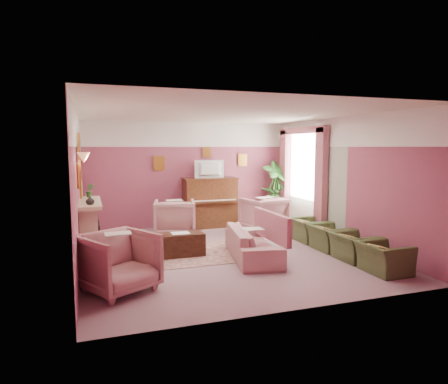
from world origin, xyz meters
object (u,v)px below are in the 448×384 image
object	(u,v)px
sofa	(253,237)
olive_chair_c	(329,233)
coffee_table	(178,245)
olive_chair_d	(309,226)
television	(210,168)
floral_armchair_left	(175,216)
floral_armchair_right	(264,213)
piano	(210,203)
olive_chair_a	(384,253)
olive_chair_b	(354,242)
floral_armchair_front	(119,259)
side_table	(271,211)

from	to	relation	value
sofa	olive_chair_c	xyz separation A→B (m)	(1.75, 0.05, -0.06)
coffee_table	olive_chair_d	bearing A→B (deg)	4.83
sofa	olive_chair_d	bearing A→B (deg)	26.37
television	olive_chair_c	xyz separation A→B (m)	(1.66, -3.08, -1.25)
floral_armchair_left	television	bearing A→B (deg)	35.28
floral_armchair_right	piano	bearing A→B (deg)	135.74
floral_armchair_right	olive_chair_a	size ratio (longest dim) A/B	1.23
piano	television	world-z (taller)	television
floral_armchair_right	olive_chair_d	distance (m)	1.36
coffee_table	olive_chair_b	bearing A→B (deg)	-24.04
floral_armchair_left	olive_chair_c	distance (m)	3.61
olive_chair_c	floral_armchair_right	bearing A→B (deg)	105.18
floral_armchair_right	olive_chair_d	size ratio (longest dim) A/B	1.23
floral_armchair_left	olive_chair_b	world-z (taller)	floral_armchair_left
piano	floral_armchair_front	world-z (taller)	piano
side_table	floral_armchair_front	bearing A→B (deg)	-137.13
television	side_table	distance (m)	2.18
sofa	side_table	bearing A→B (deg)	58.82
coffee_table	floral_armchair_front	xyz separation A→B (m)	(-1.25, -1.64, 0.27)
olive_chair_b	olive_chair_d	bearing A→B (deg)	90.00
floral_armchair_left	floral_armchair_front	size ratio (longest dim) A/B	1.00
sofa	floral_armchair_front	size ratio (longest dim) A/B	2.02
piano	olive_chair_a	xyz separation A→B (m)	(1.66, -4.77, -0.30)
piano	floral_armchair_front	distance (m)	5.00
piano	olive_chair_a	distance (m)	5.06
sofa	olive_chair_c	bearing A→B (deg)	1.62
floral_armchair_right	olive_chair_b	size ratio (longest dim) A/B	1.23
olive_chair_a	side_table	world-z (taller)	side_table
television	floral_armchair_left	xyz separation A→B (m)	(-1.14, -0.81, -1.11)
coffee_table	floral_armchair_left	world-z (taller)	floral_armchair_left
floral_armchair_front	olive_chair_d	size ratio (longest dim) A/B	1.23
floral_armchair_front	olive_chair_a	distance (m)	4.38
floral_armchair_front	olive_chair_c	distance (m)	4.48
side_table	coffee_table	bearing A→B (deg)	-142.11
piano	olive_chair_b	distance (m)	4.30
piano	olive_chair_c	bearing A→B (deg)	-62.07
floral_armchair_left	floral_armchair_right	world-z (taller)	same
floral_armchair_front	olive_chair_b	size ratio (longest dim) A/B	1.23
coffee_table	floral_armchair_right	world-z (taller)	floral_armchair_right
floral_armchair_front	olive_chair_c	xyz separation A→B (m)	(4.34, 1.08, -0.15)
floral_armchair_front	olive_chair_a	size ratio (longest dim) A/B	1.23
olive_chair_d	floral_armchair_right	bearing A→B (deg)	114.29
piano	sofa	world-z (taller)	piano
floral_armchair_left	olive_chair_b	distance (m)	4.18
sofa	floral_armchair_front	xyz separation A→B (m)	(-2.59, -1.03, 0.09)
coffee_table	olive_chair_b	size ratio (longest dim) A/B	1.25
side_table	floral_armchair_right	bearing A→B (deg)	-124.31
floral_armchair_right	olive_chair_c	size ratio (longest dim) A/B	1.23
floral_armchair_left	side_table	size ratio (longest dim) A/B	1.41
floral_armchair_left	olive_chair_d	bearing A→B (deg)	-27.41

